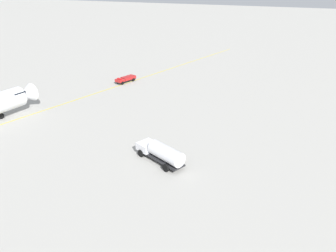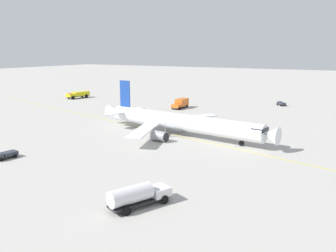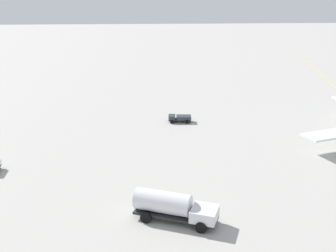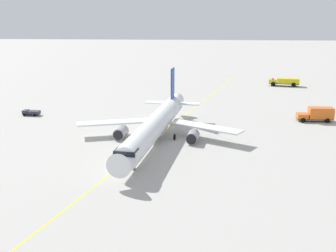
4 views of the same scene
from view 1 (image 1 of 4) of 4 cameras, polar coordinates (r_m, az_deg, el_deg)
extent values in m
cone|color=white|center=(69.23, -23.78, 5.18)|extent=(3.89, 3.40, 3.55)
cube|color=black|center=(67.82, -25.37, 5.27)|extent=(3.44, 2.76, 0.70)
cylinder|color=#9EA0A5|center=(66.78, -27.51, 2.32)|extent=(0.20, 0.20, 1.88)
cylinder|color=black|center=(67.10, -27.36, 1.58)|extent=(0.43, 1.13, 1.10)
cube|color=#232326|center=(82.05, -7.48, 8.00)|extent=(3.01, 5.79, 0.20)
cube|color=red|center=(80.68, -8.51, 7.97)|extent=(2.22, 2.11, 0.65)
cube|color=black|center=(80.18, -8.90, 7.91)|extent=(1.51, 0.49, 0.36)
cube|color=red|center=(82.54, -7.02, 8.45)|extent=(2.77, 4.06, 0.70)
cube|color=red|center=(80.56, -8.53, 8.26)|extent=(1.40, 0.92, 0.16)
cylinder|color=black|center=(80.17, -8.04, 7.50)|extent=(0.47, 0.81, 0.76)
cylinder|color=black|center=(81.49, -8.93, 7.72)|extent=(0.47, 0.81, 0.76)
cylinder|color=black|center=(82.61, -6.12, 8.12)|extent=(0.47, 0.81, 0.76)
cylinder|color=black|center=(83.89, -7.02, 8.33)|extent=(0.47, 0.81, 0.76)
cube|color=#232326|center=(45.97, -1.42, -5.49)|extent=(8.25, 5.16, 0.20)
cube|color=silver|center=(47.56, -3.68, -3.54)|extent=(3.20, 3.25, 1.10)
cube|color=black|center=(48.25, -4.51, -2.91)|extent=(0.91, 1.96, 0.62)
cylinder|color=silver|center=(44.55, -0.33, -4.83)|extent=(5.86, 4.12, 2.12)
cylinder|color=black|center=(47.25, -4.83, -4.83)|extent=(1.12, 0.70, 1.10)
cylinder|color=black|center=(48.60, -2.50, -3.86)|extent=(1.12, 0.70, 1.10)
cylinder|color=black|center=(43.66, -0.41, -7.42)|extent=(1.12, 0.70, 1.10)
cylinder|color=black|center=(45.12, 1.96, -6.28)|extent=(1.12, 0.70, 1.10)
camera|label=2|loc=(61.44, 40.67, 14.47)|focal=37.73mm
camera|label=3|loc=(70.20, 13.88, 21.29)|focal=41.96mm
camera|label=4|loc=(116.56, -7.96, 24.25)|focal=46.50mm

